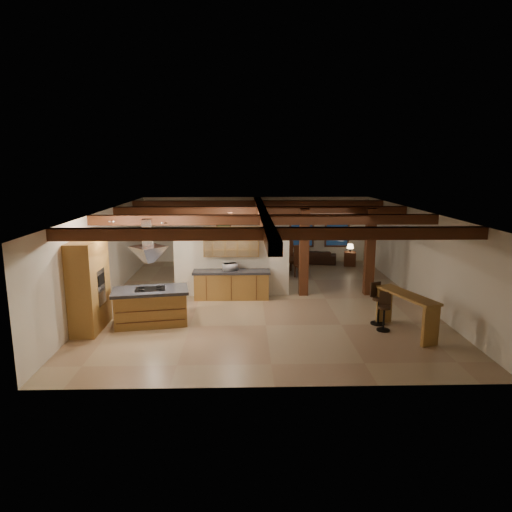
% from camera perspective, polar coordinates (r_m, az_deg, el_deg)
% --- Properties ---
extents(ground, '(12.00, 12.00, 0.00)m').
position_cam_1_polar(ground, '(14.94, 0.80, -5.41)').
color(ground, tan).
rests_on(ground, ground).
extents(room_walls, '(12.00, 12.00, 12.00)m').
position_cam_1_polar(room_walls, '(14.53, 0.82, 1.33)').
color(room_walls, beige).
rests_on(room_walls, ground).
extents(ceiling_beams, '(10.00, 12.00, 0.28)m').
position_cam_1_polar(ceiling_beams, '(14.39, 0.83, 5.17)').
color(ceiling_beams, '#3F250F').
rests_on(ceiling_beams, room_walls).
extents(timber_posts, '(2.50, 0.30, 2.90)m').
position_cam_1_polar(timber_posts, '(15.32, 10.13, 1.62)').
color(timber_posts, '#3F250F').
rests_on(timber_posts, ground).
extents(partition_wall, '(3.80, 0.18, 2.20)m').
position_cam_1_polar(partition_wall, '(15.14, -3.05, -0.90)').
color(partition_wall, beige).
rests_on(partition_wall, ground).
extents(pantry_cabinet, '(0.67, 1.60, 2.40)m').
position_cam_1_polar(pantry_cabinet, '(12.77, -20.14, -3.45)').
color(pantry_cabinet, olive).
rests_on(pantry_cabinet, ground).
extents(back_counter, '(2.50, 0.66, 0.94)m').
position_cam_1_polar(back_counter, '(14.91, -3.06, -3.56)').
color(back_counter, olive).
rests_on(back_counter, ground).
extents(upper_display_cabinet, '(1.80, 0.36, 0.95)m').
position_cam_1_polar(upper_display_cabinet, '(14.82, -3.10, 1.78)').
color(upper_display_cabinet, olive).
rests_on(upper_display_cabinet, partition_wall).
extents(range_hood, '(1.10, 1.10, 1.40)m').
position_cam_1_polar(range_hood, '(12.55, -13.25, -0.57)').
color(range_hood, silver).
rests_on(range_hood, room_walls).
extents(back_windows, '(2.70, 0.07, 1.70)m').
position_cam_1_polar(back_windows, '(20.70, 7.93, 3.44)').
color(back_windows, '#3F250F').
rests_on(back_windows, room_walls).
extents(framed_art, '(0.65, 0.05, 0.85)m').
position_cam_1_polar(framed_art, '(20.42, -4.07, 3.98)').
color(framed_art, '#3F250F').
rests_on(framed_art, room_walls).
extents(recessed_cans, '(3.16, 2.46, 0.03)m').
position_cam_1_polar(recessed_cans, '(12.60, -10.44, 4.61)').
color(recessed_cans, silver).
rests_on(recessed_cans, room_walls).
extents(kitchen_island, '(2.18, 1.41, 1.01)m').
position_cam_1_polar(kitchen_island, '(12.87, -12.99, -6.14)').
color(kitchen_island, olive).
rests_on(kitchen_island, ground).
extents(dining_table, '(2.04, 1.53, 0.64)m').
position_cam_1_polar(dining_table, '(18.05, 2.55, -1.43)').
color(dining_table, '#391F0E').
rests_on(dining_table, ground).
extents(sofa, '(2.08, 1.12, 0.58)m').
position_cam_1_polar(sofa, '(20.43, 7.20, -0.09)').
color(sofa, black).
rests_on(sofa, ground).
extents(microwave, '(0.51, 0.43, 0.24)m').
position_cam_1_polar(microwave, '(14.77, -3.27, -1.37)').
color(microwave, silver).
rests_on(microwave, back_counter).
extents(bar_counter, '(1.14, 2.07, 1.06)m').
position_cam_1_polar(bar_counter, '(12.42, 18.27, -6.06)').
color(bar_counter, olive).
rests_on(bar_counter, ground).
extents(side_table, '(0.57, 0.57, 0.61)m').
position_cam_1_polar(side_table, '(20.16, 11.64, -0.35)').
color(side_table, '#3F250F').
rests_on(side_table, ground).
extents(table_lamp, '(0.29, 0.29, 0.34)m').
position_cam_1_polar(table_lamp, '(20.06, 11.70, 1.18)').
color(table_lamp, black).
rests_on(table_lamp, side_table).
extents(bar_stool_a, '(0.38, 0.39, 1.01)m').
position_cam_1_polar(bar_stool_a, '(12.54, 15.74, -6.69)').
color(bar_stool_a, black).
rests_on(bar_stool_a, ground).
extents(bar_stool_b, '(0.43, 0.44, 1.15)m').
position_cam_1_polar(bar_stool_b, '(12.97, 14.98, -5.74)').
color(bar_stool_b, black).
rests_on(bar_stool_b, ground).
extents(dining_chairs, '(2.43, 2.43, 1.26)m').
position_cam_1_polar(dining_chairs, '(17.98, 2.56, -0.44)').
color(dining_chairs, '#3F250F').
rests_on(dining_chairs, ground).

